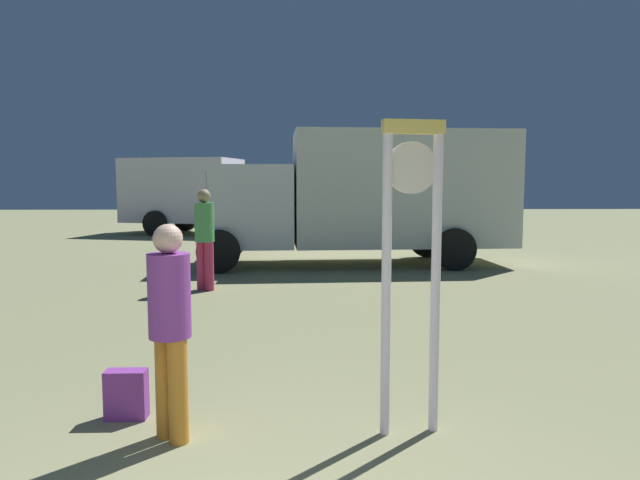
{
  "coord_description": "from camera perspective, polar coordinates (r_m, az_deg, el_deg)",
  "views": [
    {
      "loc": [
        0.2,
        -1.83,
        1.85
      ],
      "look_at": [
        0.39,
        4.82,
        1.2
      ],
      "focal_mm": 32.58,
      "sensor_mm": 36.0,
      "label": 1
    }
  ],
  "objects": [
    {
      "name": "standing_clock",
      "position": [
        4.25,
        8.97,
        -0.62
      ],
      "size": [
        0.46,
        0.15,
        2.3
      ],
      "color": "white",
      "rests_on": "ground_plane"
    },
    {
      "name": "person_near_clock",
      "position": [
        4.29,
        -14.53,
        -7.7
      ],
      "size": [
        0.3,
        0.3,
        1.57
      ],
      "color": "orange",
      "rests_on": "ground_plane"
    },
    {
      "name": "backpack",
      "position": [
        4.97,
        -18.46,
        -14.2
      ],
      "size": [
        0.32,
        0.19,
        0.39
      ],
      "color": "purple",
      "rests_on": "ground_plane"
    },
    {
      "name": "person_distant",
      "position": [
        10.2,
        -11.27,
        0.57
      ],
      "size": [
        0.34,
        0.34,
        1.75
      ],
      "color": "#C02E57",
      "rests_on": "ground_plane"
    },
    {
      "name": "box_truck_near",
      "position": [
        13.33,
        5.03,
        4.59
      ],
      "size": [
        7.06,
        2.72,
        3.01
      ],
      "color": "silver",
      "rests_on": "ground_plane"
    },
    {
      "name": "box_truck_far",
      "position": [
        21.76,
        -11.38,
        4.6
      ],
      "size": [
        6.52,
        3.91,
        2.76
      ],
      "color": "silver",
      "rests_on": "ground_plane"
    }
  ]
}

